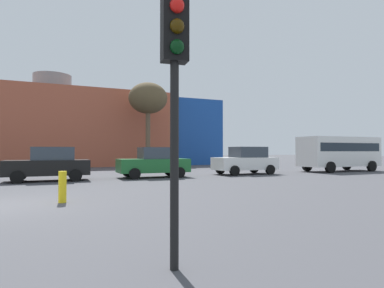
{
  "coord_description": "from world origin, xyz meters",
  "views": [
    {
      "loc": [
        1.84,
        -10.85,
        1.62
      ],
      "look_at": [
        9.84,
        7.49,
        2.06
      ],
      "focal_mm": 29.94,
      "sensor_mm": 36.0,
      "label": 1
    }
  ],
  "objects_px": {
    "bare_tree_0": "(148,99)",
    "parked_car_4": "(246,161)",
    "traffic_light_near_right": "(175,68)",
    "parked_car_2": "(49,164)",
    "bollard_yellow_1": "(62,187)",
    "white_bus": "(339,151)",
    "parked_car_3": "(154,162)"
  },
  "relations": [
    {
      "from": "parked_car_2",
      "to": "parked_car_4",
      "type": "distance_m",
      "value": 12.51
    },
    {
      "from": "parked_car_4",
      "to": "bare_tree_0",
      "type": "relative_size",
      "value": 0.53
    },
    {
      "from": "traffic_light_near_right",
      "to": "bare_tree_0",
      "type": "distance_m",
      "value": 27.27
    },
    {
      "from": "parked_car_2",
      "to": "white_bus",
      "type": "distance_m",
      "value": 21.16
    },
    {
      "from": "traffic_light_near_right",
      "to": "bollard_yellow_1",
      "type": "relative_size",
      "value": 3.8
    },
    {
      "from": "parked_car_2",
      "to": "parked_car_4",
      "type": "bearing_deg",
      "value": 180.0
    },
    {
      "from": "white_bus",
      "to": "traffic_light_near_right",
      "type": "distance_m",
      "value": 24.35
    },
    {
      "from": "parked_car_3",
      "to": "bollard_yellow_1",
      "type": "relative_size",
      "value": 4.33
    },
    {
      "from": "parked_car_3",
      "to": "traffic_light_near_right",
      "type": "xyz_separation_m",
      "value": [
        -4.2,
        -14.83,
        1.84
      ]
    },
    {
      "from": "parked_car_4",
      "to": "bare_tree_0",
      "type": "bearing_deg",
      "value": -71.07
    },
    {
      "from": "traffic_light_near_right",
      "to": "white_bus",
      "type": "bearing_deg",
      "value": 133.38
    },
    {
      "from": "parked_car_2",
      "to": "white_bus",
      "type": "bearing_deg",
      "value": 179.42
    },
    {
      "from": "parked_car_2",
      "to": "bollard_yellow_1",
      "type": "distance_m",
      "value": 8.14
    },
    {
      "from": "parked_car_4",
      "to": "white_bus",
      "type": "height_order",
      "value": "white_bus"
    },
    {
      "from": "white_bus",
      "to": "bollard_yellow_1",
      "type": "distance_m",
      "value": 22.17
    },
    {
      "from": "traffic_light_near_right",
      "to": "bare_tree_0",
      "type": "height_order",
      "value": "bare_tree_0"
    },
    {
      "from": "parked_car_2",
      "to": "parked_car_4",
      "type": "xyz_separation_m",
      "value": [
        12.51,
        -0.0,
        0.04
      ]
    },
    {
      "from": "parked_car_2",
      "to": "white_bus",
      "type": "height_order",
      "value": "white_bus"
    },
    {
      "from": "traffic_light_near_right",
      "to": "bollard_yellow_1",
      "type": "bearing_deg",
      "value": -163.09
    },
    {
      "from": "white_bus",
      "to": "parked_car_3",
      "type": "bearing_deg",
      "value": -0.81
    },
    {
      "from": "white_bus",
      "to": "bare_tree_0",
      "type": "xyz_separation_m",
      "value": [
        -12.5,
        11.46,
        5.05
      ]
    },
    {
      "from": "traffic_light_near_right",
      "to": "bare_tree_0",
      "type": "xyz_separation_m",
      "value": [
        6.95,
        26.08,
        3.91
      ]
    },
    {
      "from": "traffic_light_near_right",
      "to": "parked_car_3",
      "type": "bearing_deg",
      "value": 170.63
    },
    {
      "from": "parked_car_2",
      "to": "parked_car_3",
      "type": "relative_size",
      "value": 0.99
    },
    {
      "from": "parked_car_2",
      "to": "bare_tree_0",
      "type": "distance_m",
      "value": 15.32
    },
    {
      "from": "white_bus",
      "to": "traffic_light_near_right",
      "type": "xyz_separation_m",
      "value": [
        -19.45,
        -14.62,
        1.14
      ]
    },
    {
      "from": "bare_tree_0",
      "to": "parked_car_2",
      "type": "bearing_deg",
      "value": -127.57
    },
    {
      "from": "parked_car_4",
      "to": "bare_tree_0",
      "type": "xyz_separation_m",
      "value": [
        -3.86,
        11.25,
        5.72
      ]
    },
    {
      "from": "parked_car_2",
      "to": "traffic_light_near_right",
      "type": "distance_m",
      "value": 15.04
    },
    {
      "from": "bare_tree_0",
      "to": "parked_car_4",
      "type": "bearing_deg",
      "value": -71.07
    },
    {
      "from": "parked_car_4",
      "to": "traffic_light_near_right",
      "type": "distance_m",
      "value": 18.44
    },
    {
      "from": "parked_car_4",
      "to": "traffic_light_near_right",
      "type": "xyz_separation_m",
      "value": [
        -10.81,
        -14.83,
        1.81
      ]
    }
  ]
}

